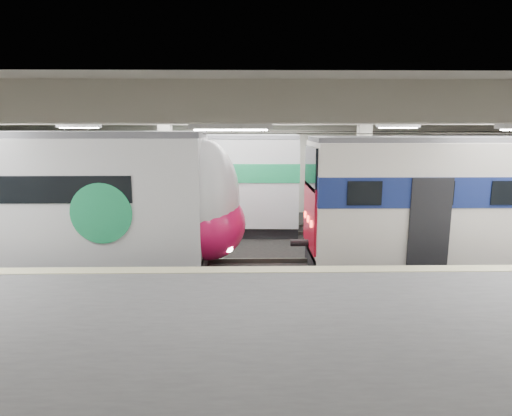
{
  "coord_description": "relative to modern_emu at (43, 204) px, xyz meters",
  "views": [
    {
      "loc": [
        0.34,
        -14.36,
        4.97
      ],
      "look_at": [
        0.6,
        1.0,
        2.0
      ],
      "focal_mm": 30.0,
      "sensor_mm": 36.0,
      "label": 1
    }
  ],
  "objects": [
    {
      "name": "modern_emu",
      "position": [
        0.0,
        0.0,
        0.0
      ],
      "size": [
        15.0,
        3.09,
        4.78
      ],
      "color": "silver",
      "rests_on": "ground"
    },
    {
      "name": "station_hall",
      "position": [
        6.63,
        -1.74,
        0.9
      ],
      "size": [
        36.0,
        24.0,
        5.75
      ],
      "color": "black",
      "rests_on": "ground"
    },
    {
      "name": "far_train",
      "position": [
        2.06,
        5.5,
        0.01
      ],
      "size": [
        14.41,
        3.4,
        4.56
      ],
      "rotation": [
        0.0,
        0.0,
        -0.03
      ],
      "color": "silver",
      "rests_on": "ground"
    },
    {
      "name": "older_rer",
      "position": [
        16.01,
        0.0,
        0.06
      ],
      "size": [
        14.02,
        3.09,
        4.6
      ],
      "color": "silver",
      "rests_on": "ground"
    }
  ]
}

